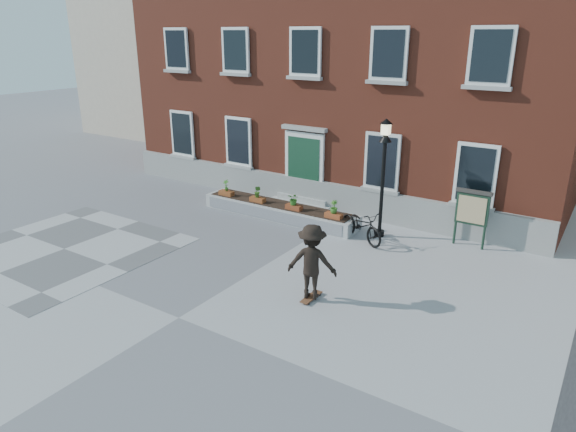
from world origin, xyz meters
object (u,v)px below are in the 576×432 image
Objects in this scene: lamp_post at (384,162)px; bicycle at (361,225)px; skateboarder at (312,262)px; notice_board at (472,209)px.

bicycle is at bearing -116.06° from lamp_post.
bicycle is 0.52× the size of lamp_post.
bicycle is at bearing 98.96° from skateboarder.
bicycle is 2.15m from lamp_post.
notice_board is 6.20m from skateboarder.
lamp_post is at bearing -164.96° from notice_board.
lamp_post reaches higher than skateboarder.
skateboarder is (0.67, -4.28, 0.51)m from bicycle.
notice_board is at bearing -37.93° from bicycle.
notice_board is at bearing 15.04° from lamp_post.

